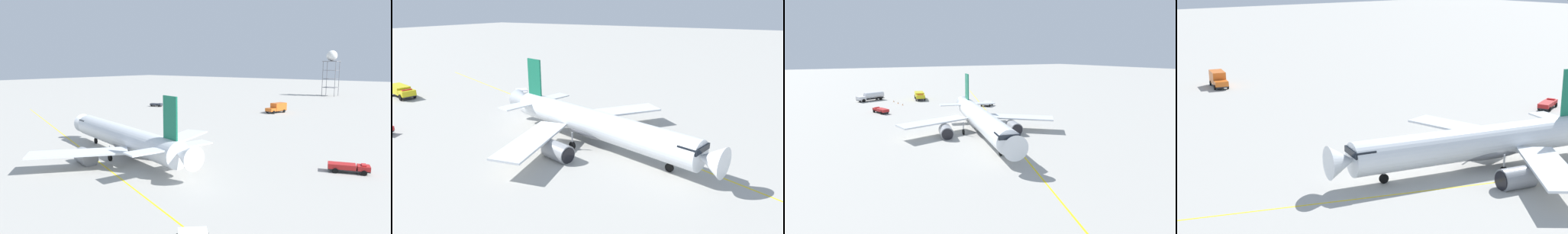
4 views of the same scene
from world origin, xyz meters
TOP-DOWN VIEW (x-y plane):
  - ground_plane at (0.00, 0.00)m, footprint 600.00×600.00m
  - airliner_main at (-1.92, 1.18)m, footprint 37.97×32.05m
  - fire_tender_truck at (49.29, -1.64)m, footprint 9.52×4.80m
  - pushback_tug_truck at (26.70, -16.30)m, footprint 4.67×4.76m
  - taxiway_centreline at (-6.16, -2.55)m, footprint 140.16×52.12m

SIDE VIEW (x-z plane):
  - ground_plane at x=0.00m, z-range 0.00..0.00m
  - taxiway_centreline at x=-6.16m, z-range 0.00..0.01m
  - pushback_tug_truck at x=26.70m, z-range 0.15..1.45m
  - fire_tender_truck at x=49.29m, z-range 0.28..2.78m
  - airliner_main at x=-1.92m, z-range -2.74..8.75m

